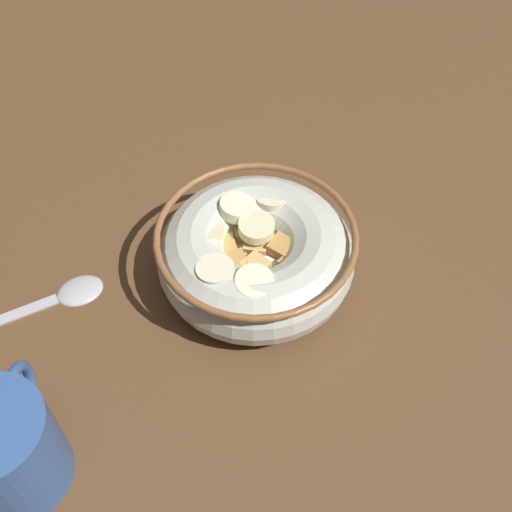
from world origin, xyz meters
TOP-DOWN VIEW (x-y plane):
  - ground_plane at (0.00, 0.00)cm, footprint 128.59×128.59cm
  - cereal_bowl at (-0.01, 0.03)cm, footprint 16.73×16.73cm
  - spoon at (-2.77, 16.76)cm, footprint 8.42×13.16cm
  - coffee_mug at (-17.67, 16.16)cm, footprint 10.15×7.46cm

SIDE VIEW (x-z plane):
  - ground_plane at x=0.00cm, z-range -2.00..0.00cm
  - spoon at x=-2.77cm, z-range -0.06..0.74cm
  - cereal_bowl at x=-0.01cm, z-range 0.07..6.52cm
  - coffee_mug at x=-17.67cm, z-range 0.00..8.18cm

